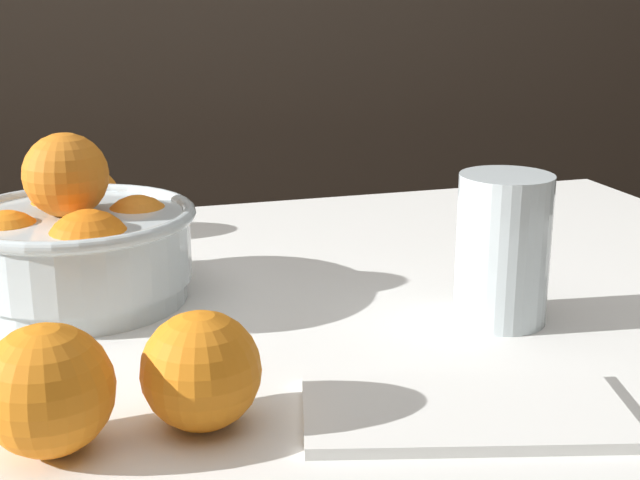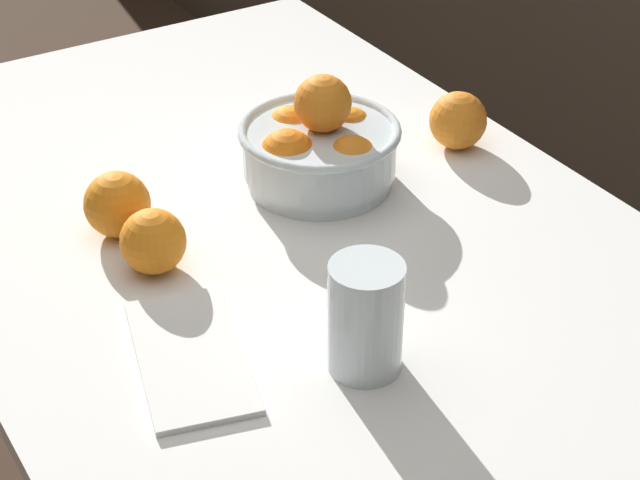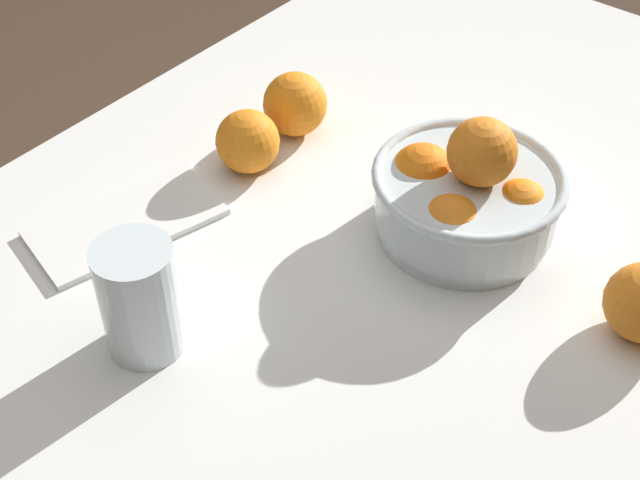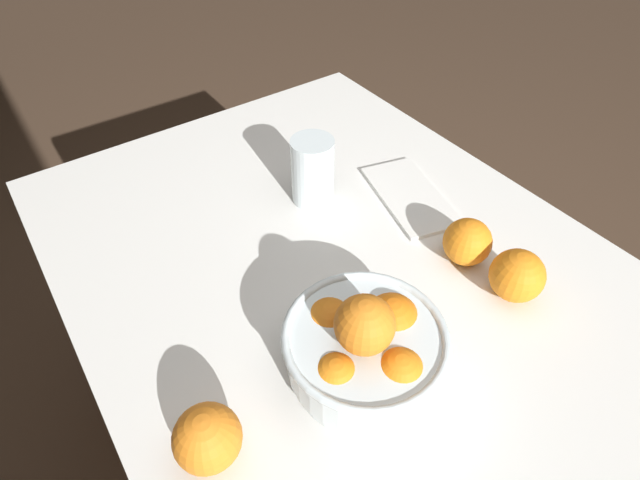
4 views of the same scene
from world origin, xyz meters
The scene contains 6 objects.
dining_table centered at (0.00, 0.00, 0.66)m, with size 1.34×0.83×0.74m.
fruit_bowl centered at (-0.07, 0.10, 0.79)m, with size 0.22×0.22×0.15m.
juice_glass centered at (0.28, -0.06, 0.80)m, with size 0.08×0.08×0.13m.
orange_loose_near_bowl centered at (-0.10, -0.18, 0.78)m, with size 0.08×0.08×0.08m, color orange.
orange_loose_front centered at (0.00, -0.17, 0.78)m, with size 0.08×0.08×0.08m, color orange.
napkin centered at (0.17, -0.21, 0.74)m, with size 0.22×0.11×0.01m, color white.
Camera 3 is at (0.63, 0.45, 1.44)m, focal length 50.00 mm.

